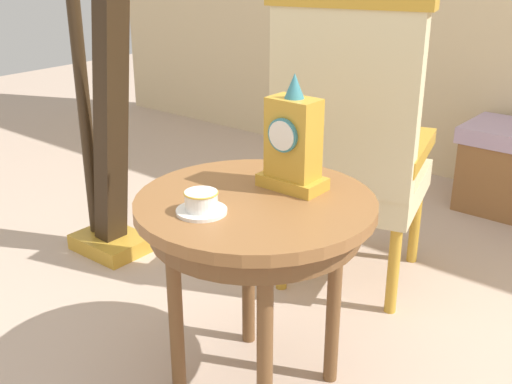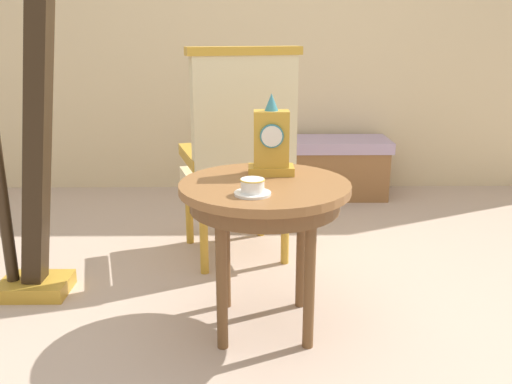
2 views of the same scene
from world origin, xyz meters
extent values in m
plane|color=#BCA38E|center=(0.00, 0.00, 0.00)|extent=(10.00, 10.00, 0.00)
cylinder|color=brown|center=(0.05, 0.05, 0.62)|extent=(0.68, 0.68, 0.03)
cylinder|color=brown|center=(0.05, 0.05, 0.56)|extent=(0.60, 0.60, 0.07)
cylinder|color=brown|center=(0.22, 0.22, 0.30)|extent=(0.04, 0.04, 0.60)
cylinder|color=brown|center=(-0.12, 0.22, 0.30)|extent=(0.04, 0.04, 0.60)
cylinder|color=brown|center=(-0.12, -0.12, 0.30)|extent=(0.04, 0.04, 0.60)
cylinder|color=brown|center=(0.22, -0.12, 0.30)|extent=(0.04, 0.04, 0.60)
cylinder|color=white|center=(0.00, -0.12, 0.64)|extent=(0.14, 0.14, 0.01)
cylinder|color=white|center=(0.00, -0.12, 0.67)|extent=(0.09, 0.09, 0.05)
torus|color=gold|center=(0.00, -0.12, 0.69)|extent=(0.09, 0.09, 0.00)
cube|color=gold|center=(0.08, 0.18, 0.65)|extent=(0.19, 0.11, 0.04)
cube|color=gold|center=(0.08, 0.18, 0.78)|extent=(0.14, 0.09, 0.23)
cylinder|color=teal|center=(0.08, 0.13, 0.80)|extent=(0.10, 0.01, 0.10)
cylinder|color=white|center=(0.08, 0.12, 0.80)|extent=(0.08, 0.00, 0.08)
cone|color=teal|center=(0.08, 0.18, 0.93)|extent=(0.06, 0.06, 0.07)
cube|color=beige|center=(-0.09, 0.84, 0.41)|extent=(0.64, 0.64, 0.11)
cube|color=beige|center=(-0.03, 0.63, 0.78)|extent=(0.52, 0.23, 0.64)
cube|color=gold|center=(-0.03, 0.63, 1.12)|extent=(0.57, 0.25, 0.04)
cube|color=gold|center=(0.13, 0.91, 0.57)|extent=(0.19, 0.47, 0.06)
cube|color=gold|center=(-0.31, 0.78, 0.57)|extent=(0.19, 0.47, 0.06)
cylinder|color=gold|center=(0.06, 1.12, 0.18)|extent=(0.04, 0.04, 0.35)
cylinder|color=gold|center=(-0.36, 1.00, 0.18)|extent=(0.04, 0.04, 0.35)
cylinder|color=gold|center=(0.18, 0.69, 0.18)|extent=(0.04, 0.04, 0.35)
cylinder|color=gold|center=(-0.24, 0.57, 0.18)|extent=(0.04, 0.04, 0.35)
cube|color=gold|center=(-1.04, 0.36, 0.04)|extent=(0.32, 0.24, 0.07)
cylinder|color=#332314|center=(-1.14, 0.36, 0.89)|extent=(0.06, 0.06, 1.63)
cube|color=black|center=(-0.94, 0.36, 0.82)|extent=(0.28, 0.11, 1.50)
camera|label=1|loc=(1.08, -1.22, 1.31)|focal=44.50mm
camera|label=2|loc=(-0.01, -2.02, 1.21)|focal=38.10mm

